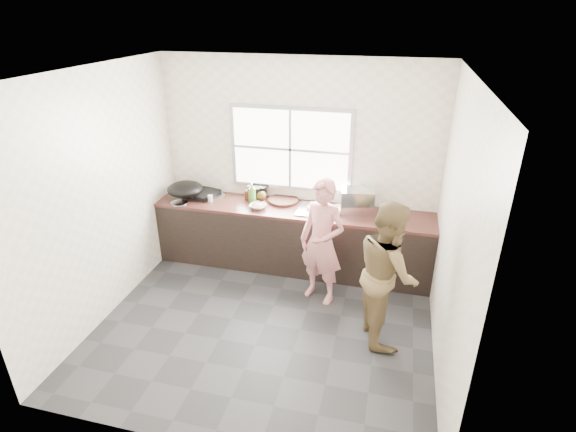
% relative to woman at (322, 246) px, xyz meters
% --- Properties ---
extents(floor, '(3.60, 3.20, 0.01)m').
position_rel_woman_xyz_m(floor, '(-0.50, -0.66, -0.71)').
color(floor, '#272729').
rests_on(floor, ground).
extents(ceiling, '(3.60, 3.20, 0.01)m').
position_rel_woman_xyz_m(ceiling, '(-0.50, -0.66, 2.00)').
color(ceiling, silver).
rests_on(ceiling, wall_back).
extents(wall_back, '(3.60, 0.01, 2.70)m').
position_rel_woman_xyz_m(wall_back, '(-0.50, 0.95, 0.64)').
color(wall_back, silver).
rests_on(wall_back, ground).
extents(wall_left, '(0.01, 3.20, 2.70)m').
position_rel_woman_xyz_m(wall_left, '(-2.31, -0.66, 0.64)').
color(wall_left, silver).
rests_on(wall_left, ground).
extents(wall_right, '(0.01, 3.20, 2.70)m').
position_rel_woman_xyz_m(wall_right, '(1.30, -0.66, 0.64)').
color(wall_right, silver).
rests_on(wall_right, ground).
extents(wall_front, '(3.60, 0.01, 2.70)m').
position_rel_woman_xyz_m(wall_front, '(-0.50, -2.26, 0.64)').
color(wall_front, beige).
rests_on(wall_front, ground).
extents(cabinet, '(3.60, 0.62, 0.82)m').
position_rel_woman_xyz_m(cabinet, '(-0.50, 0.63, -0.30)').
color(cabinet, black).
rests_on(cabinet, floor).
extents(countertop, '(3.60, 0.64, 0.04)m').
position_rel_woman_xyz_m(countertop, '(-0.50, 0.63, 0.13)').
color(countertop, '#3B1D18').
rests_on(countertop, cabinet).
extents(sink, '(0.55, 0.45, 0.02)m').
position_rel_woman_xyz_m(sink, '(-0.15, 0.63, 0.16)').
color(sink, silver).
rests_on(sink, countertop).
extents(faucet, '(0.02, 0.02, 0.30)m').
position_rel_woman_xyz_m(faucet, '(-0.15, 0.83, 0.30)').
color(faucet, silver).
rests_on(faucet, countertop).
extents(window_frame, '(1.60, 0.05, 1.10)m').
position_rel_woman_xyz_m(window_frame, '(-0.60, 0.93, 0.84)').
color(window_frame, '#9EA0A5').
rests_on(window_frame, wall_back).
extents(window_glazing, '(1.50, 0.01, 1.00)m').
position_rel_woman_xyz_m(window_glazing, '(-0.60, 0.91, 0.84)').
color(window_glazing, white).
rests_on(window_glazing, window_frame).
extents(woman, '(0.61, 0.51, 1.42)m').
position_rel_woman_xyz_m(woman, '(0.00, 0.00, 0.00)').
color(woman, '#DB8385').
rests_on(woman, floor).
extents(person_side, '(0.78, 0.89, 1.54)m').
position_rel_woman_xyz_m(person_side, '(0.76, -0.49, 0.06)').
color(person_side, brown).
rests_on(person_side, floor).
extents(cutting_board, '(0.45, 0.45, 0.04)m').
position_rel_woman_xyz_m(cutting_board, '(-0.67, 0.80, 0.17)').
color(cutting_board, black).
rests_on(cutting_board, countertop).
extents(cleaver, '(0.20, 0.13, 0.01)m').
position_rel_woman_xyz_m(cleaver, '(-0.95, 0.59, 0.19)').
color(cleaver, '#AFB2B6').
rests_on(cleaver, cutting_board).
extents(bowl_mince, '(0.23, 0.23, 0.05)m').
position_rel_woman_xyz_m(bowl_mince, '(-0.93, 0.52, 0.18)').
color(bowl_mince, silver).
rests_on(bowl_mince, countertop).
extents(bowl_crabs, '(0.22, 0.22, 0.06)m').
position_rel_woman_xyz_m(bowl_crabs, '(0.11, 0.65, 0.18)').
color(bowl_crabs, white).
rests_on(bowl_crabs, countertop).
extents(bowl_held, '(0.20, 0.20, 0.06)m').
position_rel_woman_xyz_m(bowl_held, '(-0.24, 0.64, 0.18)').
color(bowl_held, silver).
rests_on(bowl_held, countertop).
extents(black_pot, '(0.27, 0.27, 0.17)m').
position_rel_woman_xyz_m(black_pot, '(-1.03, 0.86, 0.24)').
color(black_pot, black).
rests_on(black_pot, countertop).
extents(plate_food, '(0.23, 0.23, 0.02)m').
position_rel_woman_xyz_m(plate_food, '(-1.06, 0.81, 0.16)').
color(plate_food, white).
rests_on(plate_food, countertop).
extents(bottle_green, '(0.12, 0.12, 0.27)m').
position_rel_woman_xyz_m(bottle_green, '(-1.06, 0.69, 0.29)').
color(bottle_green, '#407D29').
rests_on(bottle_green, countertop).
extents(bottle_brown_tall, '(0.08, 0.09, 0.19)m').
position_rel_woman_xyz_m(bottle_brown_tall, '(-1.13, 0.77, 0.24)').
color(bottle_brown_tall, '#3C1E0F').
rests_on(bottle_brown_tall, countertop).
extents(bottle_brown_short, '(0.17, 0.17, 0.17)m').
position_rel_woman_xyz_m(bottle_brown_short, '(-0.97, 0.79, 0.24)').
color(bottle_brown_short, '#4E3513').
rests_on(bottle_brown_short, countertop).
extents(glass_jar, '(0.07, 0.07, 0.09)m').
position_rel_woman_xyz_m(glass_jar, '(-1.61, 0.57, 0.20)').
color(glass_jar, silver).
rests_on(glass_jar, countertop).
extents(burner, '(0.47, 0.47, 0.06)m').
position_rel_woman_xyz_m(burner, '(-1.81, 0.74, 0.18)').
color(burner, black).
rests_on(burner, countertop).
extents(wok, '(0.50, 0.50, 0.18)m').
position_rel_woman_xyz_m(wok, '(-1.96, 0.56, 0.30)').
color(wok, black).
rests_on(wok, burner).
extents(dish_rack, '(0.44, 0.34, 0.30)m').
position_rel_woman_xyz_m(dish_rack, '(0.31, 0.71, 0.30)').
color(dish_rack, silver).
rests_on(dish_rack, countertop).
extents(pot_lid_left, '(0.29, 0.29, 0.01)m').
position_rel_woman_xyz_m(pot_lid_left, '(-1.99, 0.42, 0.16)').
color(pot_lid_left, '#ADB0B4').
rests_on(pot_lid_left, countertop).
extents(pot_lid_right, '(0.33, 0.33, 0.01)m').
position_rel_woman_xyz_m(pot_lid_right, '(-1.61, 0.76, 0.16)').
color(pot_lid_right, '#B4B7BB').
rests_on(pot_lid_right, countertop).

